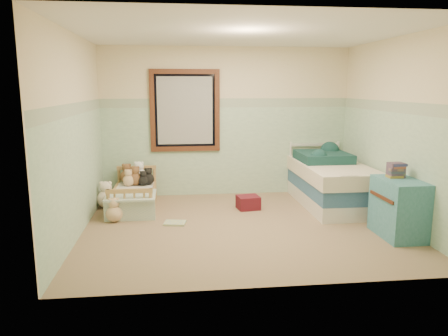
{
  "coord_description": "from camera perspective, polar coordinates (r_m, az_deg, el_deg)",
  "views": [
    {
      "loc": [
        -0.87,
        -5.45,
        1.84
      ],
      "look_at": [
        -0.21,
        0.35,
        0.73
      ],
      "focal_mm": 34.34,
      "sensor_mm": 36.0,
      "label": 1
    }
  ],
  "objects": [
    {
      "name": "toddler_mattress",
      "position": [
        6.73,
        -11.92,
        -3.38
      ],
      "size": [
        0.59,
        1.23,
        0.12
      ],
      "primitive_type": "cube",
      "color": "silver",
      "rests_on": "toddler_bed_frame"
    },
    {
      "name": "floor_book",
      "position": [
        5.93,
        -6.55,
        -7.28
      ],
      "size": [
        0.33,
        0.27,
        0.03
      ],
      "primitive_type": "cube",
      "rotation": [
        0.0,
        0.0,
        -0.19
      ],
      "color": "#F2EA4E",
      "rests_on": "floor"
    },
    {
      "name": "plush_floor_cream",
      "position": [
        6.86,
        -15.4,
        -3.98
      ],
      "size": [
        0.28,
        0.28,
        0.28
      ],
      "primitive_type": "sphere",
      "color": "#FCE6CB",
      "rests_on": "floor"
    },
    {
      "name": "floor",
      "position": [
        5.82,
        2.44,
        -7.8
      ],
      "size": [
        4.2,
        3.6,
        0.02
      ],
      "primitive_type": "cube",
      "color": "#866D4F",
      "rests_on": "ground"
    },
    {
      "name": "wainscot_mint",
      "position": [
        7.37,
        0.33,
        2.24
      ],
      "size": [
        4.2,
        0.01,
        1.5
      ],
      "primitive_type": "cube",
      "color": "#8DAF96",
      "rests_on": "floor"
    },
    {
      "name": "plush_bed_dark",
      "position": [
        6.96,
        -10.69,
        -1.67
      ],
      "size": [
        0.16,
        0.16,
        0.16
      ],
      "primitive_type": "sphere",
      "color": "black",
      "rests_on": "toddler_mattress"
    },
    {
      "name": "ceiling",
      "position": [
        5.56,
        2.66,
        17.66
      ],
      "size": [
        4.2,
        3.6,
        0.02
      ],
      "primitive_type": "cube",
      "color": "white",
      "rests_on": "wall_back"
    },
    {
      "name": "teal_blanket",
      "position": [
        7.11,
        13.05,
        1.48
      ],
      "size": [
        0.79,
        0.83,
        0.14
      ],
      "primitive_type": "cube",
      "rotation": [
        0.0,
        0.0,
        0.01
      ],
      "color": "#17383C",
      "rests_on": "twin_mattress"
    },
    {
      "name": "window_frame",
      "position": [
        7.22,
        -5.21,
        7.61
      ],
      "size": [
        1.16,
        0.06,
        1.36
      ],
      "primitive_type": "cube",
      "color": "#3C170B",
      "rests_on": "wall_back"
    },
    {
      "name": "wall_left",
      "position": [
        5.62,
        -19.19,
        4.12
      ],
      "size": [
        0.04,
        3.6,
        2.5
      ],
      "primitive_type": "cube",
      "color": "beige",
      "rests_on": "floor"
    },
    {
      "name": "twin_bed_frame",
      "position": [
        6.97,
        14.04,
        -3.95
      ],
      "size": [
        0.92,
        1.83,
        0.22
      ],
      "primitive_type": "cube",
      "color": "white",
      "rests_on": "floor"
    },
    {
      "name": "wall_front",
      "position": [
        3.8,
        6.82,
        1.72
      ],
      "size": [
        4.2,
        0.04,
        2.5
      ],
      "primitive_type": "cube",
      "color": "beige",
      "rests_on": "floor"
    },
    {
      "name": "plush_bed_tan",
      "position": [
        6.97,
        -12.58,
        -1.62
      ],
      "size": [
        0.18,
        0.18,
        0.18
      ],
      "primitive_type": "sphere",
      "color": "#DEB588",
      "rests_on": "toddler_mattress"
    },
    {
      "name": "wall_back",
      "position": [
        7.32,
        0.32,
        6.12
      ],
      "size": [
        4.2,
        0.04,
        2.5
      ],
      "primitive_type": "cube",
      "color": "beige",
      "rests_on": "floor"
    },
    {
      "name": "patchwork_quilt",
      "position": [
        6.32,
        -12.27,
        -3.6
      ],
      "size": [
        0.7,
        0.64,
        0.03
      ],
      "primitive_type": "cube",
      "color": "#7294B1",
      "rests_on": "toddler_mattress"
    },
    {
      "name": "plush_bed_white",
      "position": [
        7.17,
        -11.22,
        -1.01
      ],
      "size": [
        0.24,
        0.24,
        0.24
      ],
      "primitive_type": "sphere",
      "color": "white",
      "rests_on": "toddler_mattress"
    },
    {
      "name": "toddler_bed_frame",
      "position": [
        6.76,
        -11.87,
        -4.55
      ],
      "size": [
        0.64,
        1.29,
        0.17
      ],
      "primitive_type": "cube",
      "color": "olive",
      "rests_on": "floor"
    },
    {
      "name": "extra_plush_0",
      "position": [
        7.01,
        -10.03,
        -1.45
      ],
      "size": [
        0.19,
        0.19,
        0.19
      ],
      "primitive_type": "sphere",
      "color": "black",
      "rests_on": "toddler_mattress"
    },
    {
      "name": "twin_boxspring",
      "position": [
        6.92,
        14.13,
        -2.19
      ],
      "size": [
        0.92,
        1.83,
        0.22
      ],
      "primitive_type": "cube",
      "color": "navy",
      "rests_on": "twin_bed_frame"
    },
    {
      "name": "window_blinds",
      "position": [
        7.23,
        -5.21,
        7.61
      ],
      "size": [
        0.92,
        0.01,
        1.12
      ],
      "primitive_type": "cube",
      "color": "#B8B8B4",
      "rests_on": "window_frame"
    },
    {
      "name": "wall_right",
      "position": [
        6.23,
        22.04,
        4.53
      ],
      "size": [
        0.04,
        3.6,
        2.5
      ],
      "primitive_type": "cube",
      "color": "beige",
      "rests_on": "floor"
    },
    {
      "name": "plush_floor_tan",
      "position": [
        6.14,
        -14.39,
        -5.92
      ],
      "size": [
        0.23,
        0.23,
        0.23
      ],
      "primitive_type": "sphere",
      "color": "#DEB588",
      "rests_on": "floor"
    },
    {
      "name": "plush_bed_brown",
      "position": [
        7.19,
        -12.8,
        -1.11
      ],
      "size": [
        0.22,
        0.22,
        0.22
      ],
      "primitive_type": "sphere",
      "color": "brown",
      "rests_on": "toddler_mattress"
    },
    {
      "name": "twin_mattress",
      "position": [
        6.88,
        14.21,
        -0.4
      ],
      "size": [
        0.95,
        1.87,
        0.22
      ],
      "primitive_type": "cube",
      "color": "beige",
      "rests_on": "twin_boxspring"
    },
    {
      "name": "red_pillow",
      "position": [
        6.58,
        3.24,
        -4.61
      ],
      "size": [
        0.36,
        0.33,
        0.2
      ],
      "primitive_type": "cube",
      "rotation": [
        0.0,
        0.0,
        0.15
      ],
      "color": "maroon",
      "rests_on": "floor"
    },
    {
      "name": "book_stack",
      "position": [
        5.76,
        21.92,
        -0.25
      ],
      "size": [
        0.19,
        0.16,
        0.19
      ],
      "primitive_type": "cube",
      "rotation": [
        0.0,
        0.0,
        0.06
      ],
      "color": "brown",
      "rests_on": "dresser"
    },
    {
      "name": "extra_plush_1",
      "position": [
        7.01,
        -11.69,
        -1.41
      ],
      "size": [
        0.21,
        0.21,
        0.21
      ],
      "primitive_type": "sphere",
      "color": "brown",
      "rests_on": "toddler_mattress"
    },
    {
      "name": "border_strip",
      "position": [
        7.29,
        0.34,
        8.66
      ],
      "size": [
        4.2,
        0.01,
        0.15
      ],
      "primitive_type": "cube",
      "color": "#587E61",
      "rests_on": "wall_back"
    },
    {
      "name": "dresser",
      "position": [
        5.74,
        22.25,
        -4.98
      ],
      "size": [
        0.45,
        0.73,
        0.73
      ],
      "primitive_type": "cube",
      "color": "#2D717A",
      "rests_on": "floor"
    }
  ]
}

